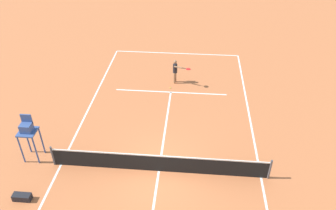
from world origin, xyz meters
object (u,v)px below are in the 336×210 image
Objects in this scene: player_serving at (176,70)px; umpire_chair at (28,131)px; tennis_ball at (170,88)px; equipment_bag at (22,197)px.

umpire_chair is at bearing -23.17° from player_serving.
umpire_chair reaches higher than tennis_ball.
equipment_bag is (5.71, 10.09, -0.80)m from player_serving.
umpire_chair is 2.96m from equipment_bag.
umpire_chair reaches higher than player_serving.
player_serving reaches higher than equipment_bag.
umpire_chair reaches higher than equipment_bag.
tennis_ball is 9.22m from umpire_chair.
umpire_chair is at bearing 48.97° from tennis_ball.
equipment_bag reaches higher than tennis_ball.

